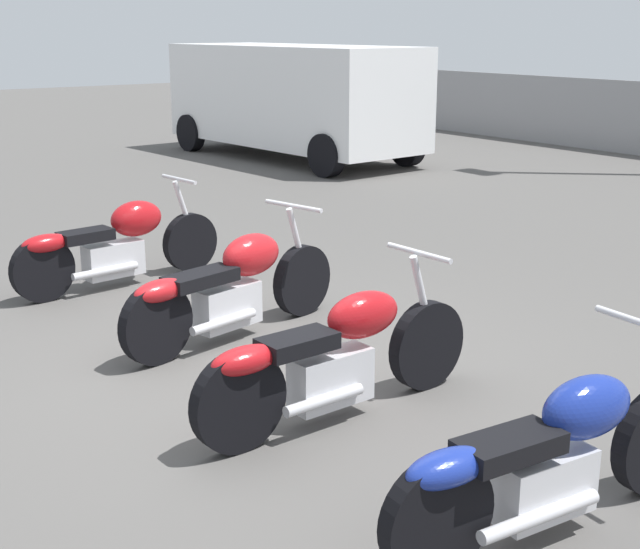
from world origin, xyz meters
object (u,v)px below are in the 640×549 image
object	(u,v)px
motorcycle_slot_3	(551,457)
motorcycle_slot_0	(117,243)
motorcycle_slot_1	(231,286)
motorcycle_slot_2	(335,357)
parked_van	(292,96)

from	to	relation	value
motorcycle_slot_3	motorcycle_slot_0	bearing A→B (deg)	-176.18
motorcycle_slot_1	motorcycle_slot_0	bearing A→B (deg)	171.62
motorcycle_slot_1	motorcycle_slot_3	xyz separation A→B (m)	(3.28, -0.20, -0.02)
motorcycle_slot_1	motorcycle_slot_2	size ratio (longest dim) A/B	1.00
motorcycle_slot_0	motorcycle_slot_1	xyz separation A→B (m)	(1.88, 0.11, 0.01)
motorcycle_slot_1	motorcycle_slot_2	xyz separation A→B (m)	(1.65, -0.25, -0.01)
motorcycle_slot_0	motorcycle_slot_3	bearing A→B (deg)	-6.64
motorcycle_slot_2	motorcycle_slot_3	xyz separation A→B (m)	(1.63, 0.04, -0.01)
motorcycle_slot_1	motorcycle_slot_3	bearing A→B (deg)	-15.33
motorcycle_slot_0	motorcycle_slot_2	size ratio (longest dim) A/B	1.01
motorcycle_slot_3	parked_van	bearing A→B (deg)	155.83
motorcycle_slot_2	parked_van	xyz separation A→B (m)	(-9.45, 6.19, 0.72)
motorcycle_slot_1	motorcycle_slot_2	world-z (taller)	motorcycle_slot_2
motorcycle_slot_1	parked_van	distance (m)	9.83
motorcycle_slot_3	motorcycle_slot_2	bearing A→B (deg)	-173.70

